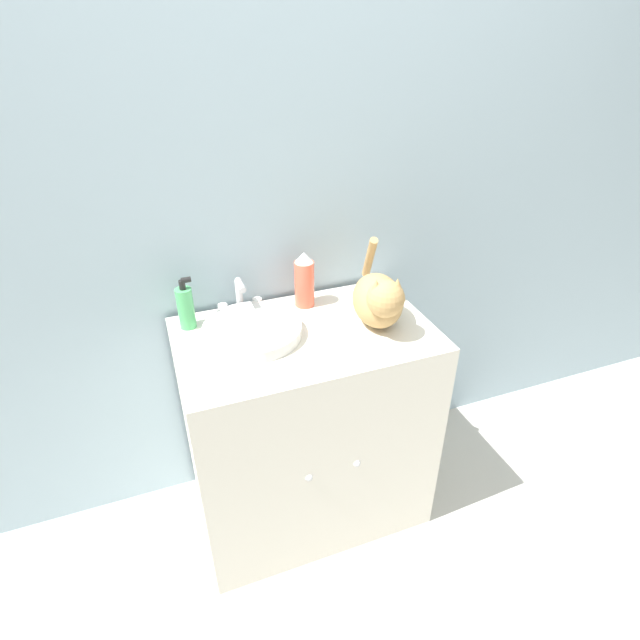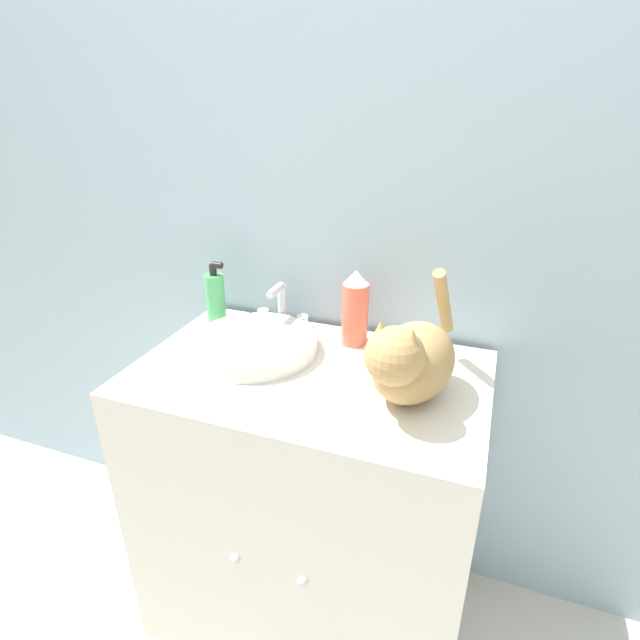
{
  "view_description": "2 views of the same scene",
  "coord_description": "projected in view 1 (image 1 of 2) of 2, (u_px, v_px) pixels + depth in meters",
  "views": [
    {
      "loc": [
        -0.43,
        -1.02,
        1.69
      ],
      "look_at": [
        0.03,
        0.2,
        0.89
      ],
      "focal_mm": 28.0,
      "sensor_mm": 36.0,
      "label": 1
    },
    {
      "loc": [
        0.37,
        -0.69,
        1.42
      ],
      "look_at": [
        0.03,
        0.25,
        0.96
      ],
      "focal_mm": 28.0,
      "sensor_mm": 36.0,
      "label": 2
    }
  ],
  "objects": [
    {
      "name": "sink_basin",
      "position": [
        252.0,
        331.0,
        1.58
      ],
      "size": [
        0.31,
        0.31,
        0.04
      ],
      "color": "silver",
      "rests_on": "vanity_cabinet"
    },
    {
      "name": "faucet",
      "position": [
        240.0,
        298.0,
        1.69
      ],
      "size": [
        0.15,
        0.09,
        0.13
      ],
      "color": "silver",
      "rests_on": "vanity_cabinet"
    },
    {
      "name": "spray_bottle",
      "position": [
        304.0,
        280.0,
        1.71
      ],
      "size": [
        0.07,
        0.07,
        0.2
      ],
      "color": "#EF6047",
      "rests_on": "vanity_cabinet"
    },
    {
      "name": "ground_plane",
      "position": [
        332.0,
        556.0,
        1.83
      ],
      "size": [
        8.0,
        8.0,
        0.0
      ],
      "primitive_type": "plane",
      "color": "beige"
    },
    {
      "name": "cat",
      "position": [
        379.0,
        299.0,
        1.6
      ],
      "size": [
        0.21,
        0.37,
        0.26
      ],
      "rotation": [
        0.0,
        0.0,
        -1.81
      ],
      "color": "tan",
      "rests_on": "vanity_cabinet"
    },
    {
      "name": "wall_back",
      "position": [
        273.0,
        174.0,
        1.62
      ],
      "size": [
        6.0,
        0.05,
        2.5
      ],
      "color": "#9EB7C6",
      "rests_on": "ground_plane"
    },
    {
      "name": "vanity_cabinet",
      "position": [
        307.0,
        427.0,
        1.82
      ],
      "size": [
        0.83,
        0.53,
        0.82
      ],
      "color": "silver",
      "rests_on": "ground_plane"
    },
    {
      "name": "soap_bottle",
      "position": [
        186.0,
        307.0,
        1.6
      ],
      "size": [
        0.06,
        0.05,
        0.18
      ],
      "color": "#4CB266",
      "rests_on": "vanity_cabinet"
    }
  ]
}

